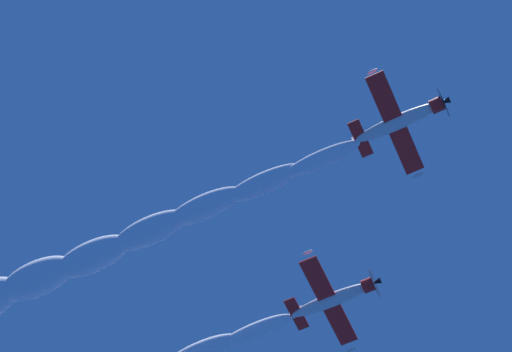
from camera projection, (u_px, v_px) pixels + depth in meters
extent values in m
ellipsoid|color=silver|center=(398.00, 122.00, 82.64)|extent=(6.95, 5.23, 1.35)
cylinder|color=red|center=(437.00, 105.00, 82.19)|extent=(1.59, 1.68, 1.35)
cone|color=black|center=(445.00, 102.00, 82.10)|extent=(1.01, 0.96, 0.64)
cylinder|color=#3F3F47|center=(443.00, 102.00, 82.12)|extent=(1.67, 2.49, 2.96)
cube|color=red|center=(395.00, 124.00, 82.48)|extent=(6.42, 8.65, 1.70)
ellipsoid|color=silver|center=(418.00, 175.00, 82.98)|extent=(1.01, 0.81, 0.32)
ellipsoid|color=silver|center=(372.00, 71.00, 81.99)|extent=(1.01, 0.81, 0.32)
cube|color=red|center=(360.00, 138.00, 83.12)|extent=(2.67, 3.34, 0.67)
cube|color=silver|center=(359.00, 138.00, 83.68)|extent=(1.22, 0.95, 1.25)
ellipsoid|color=#1E232D|center=(401.00, 120.00, 83.05)|extent=(1.90, 1.67, 0.85)
ellipsoid|color=silver|center=(331.00, 300.00, 86.76)|extent=(6.96, 5.26, 1.61)
cylinder|color=red|center=(368.00, 285.00, 86.21)|extent=(1.63, 1.68, 1.40)
cone|color=black|center=(376.00, 282.00, 86.09)|extent=(1.03, 0.96, 0.68)
cylinder|color=#3F3F47|center=(375.00, 283.00, 86.12)|extent=(1.76, 2.47, 3.01)
cube|color=red|center=(329.00, 302.00, 86.61)|extent=(6.40, 8.63, 1.94)
ellipsoid|color=silver|center=(351.00, 350.00, 87.02)|extent=(1.02, 0.82, 0.35)
ellipsoid|color=silver|center=(307.00, 252.00, 86.20)|extent=(1.02, 0.82, 0.35)
cube|color=red|center=(296.00, 314.00, 87.34)|extent=(2.67, 3.34, 0.77)
cube|color=silver|center=(296.00, 312.00, 87.90)|extent=(1.26, 0.96, 1.28)
ellipsoid|color=#1E232D|center=(335.00, 297.00, 87.16)|extent=(1.92, 1.67, 0.91)
ellipsoid|color=white|center=(322.00, 159.00, 83.51)|extent=(6.55, 5.00, 1.55)
ellipsoid|color=white|center=(264.00, 183.00, 84.46)|extent=(6.73, 5.27, 1.87)
ellipsoid|color=white|center=(205.00, 207.00, 85.17)|extent=(6.91, 5.54, 2.20)
ellipsoid|color=white|center=(151.00, 231.00, 85.82)|extent=(7.09, 5.81, 2.52)
ellipsoid|color=white|center=(93.00, 257.00, 86.57)|extent=(7.27, 6.08, 2.84)
ellipsoid|color=white|center=(37.00, 279.00, 87.06)|extent=(7.46, 6.36, 3.16)
ellipsoid|color=white|center=(255.00, 331.00, 87.74)|extent=(6.55, 5.00, 1.55)
ellipsoid|color=white|center=(201.00, 352.00, 88.30)|extent=(6.73, 5.27, 1.87)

